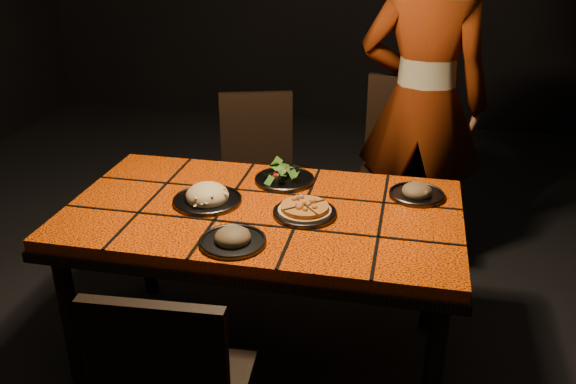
% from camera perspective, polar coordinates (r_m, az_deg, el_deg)
% --- Properties ---
extents(room_shell, '(6.04, 7.04, 3.08)m').
position_cam_1_polar(room_shell, '(2.27, -2.69, 15.78)').
color(room_shell, black).
rests_on(room_shell, ground).
extents(dining_table, '(1.62, 0.92, 0.75)m').
position_cam_1_polar(dining_table, '(2.53, -2.32, -3.08)').
color(dining_table, '#FF5108').
rests_on(dining_table, ground).
extents(chair_far_left, '(0.52, 0.52, 0.92)m').
position_cam_1_polar(chair_far_left, '(3.51, -2.85, 2.63)').
color(chair_far_left, black).
rests_on(chair_far_left, ground).
extents(chair_far_right, '(0.49, 0.49, 1.04)m').
position_cam_1_polar(chair_far_right, '(3.46, 10.76, 3.00)').
color(chair_far_right, black).
rests_on(chair_far_right, ground).
extents(diner, '(0.72, 0.51, 1.87)m').
position_cam_1_polar(diner, '(3.30, 12.48, 8.03)').
color(diner, brown).
rests_on(diner, ground).
extents(plate_pizza, '(0.30, 0.30, 0.04)m').
position_cam_1_polar(plate_pizza, '(2.43, 1.57, -1.79)').
color(plate_pizza, '#39393E').
rests_on(plate_pizza, dining_table).
extents(plate_pasta, '(0.29, 0.29, 0.09)m').
position_cam_1_polar(plate_pasta, '(2.55, -7.56, -0.45)').
color(plate_pasta, '#39393E').
rests_on(plate_pasta, dining_table).
extents(plate_salad, '(0.27, 0.27, 0.07)m').
position_cam_1_polar(plate_salad, '(2.73, -0.33, 1.49)').
color(plate_salad, '#39393E').
rests_on(plate_salad, dining_table).
extents(plate_mushroom_a, '(0.25, 0.25, 0.08)m').
position_cam_1_polar(plate_mushroom_a, '(2.23, -5.19, -4.34)').
color(plate_mushroom_a, '#39393E').
rests_on(plate_mushroom_a, dining_table).
extents(plate_mushroom_b, '(0.24, 0.24, 0.08)m').
position_cam_1_polar(plate_mushroom_b, '(2.64, 11.97, 0.00)').
color(plate_mushroom_b, '#39393E').
rests_on(plate_mushroom_b, dining_table).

